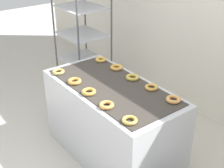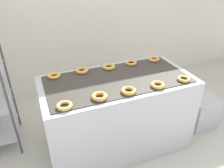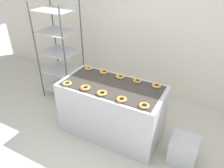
{
  "view_description": "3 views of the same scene",
  "coord_description": "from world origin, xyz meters",
  "px_view_note": "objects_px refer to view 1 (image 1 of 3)",
  "views": [
    {
      "loc": [
        2.18,
        -1.03,
        2.32
      ],
      "look_at": [
        0.0,
        0.63,
        0.89
      ],
      "focal_mm": 50.0,
      "sensor_mm": 36.0,
      "label": 1
    },
    {
      "loc": [
        -0.76,
        -1.11,
        1.9
      ],
      "look_at": [
        0.0,
        0.78,
        0.73
      ],
      "focal_mm": 35.0,
      "sensor_mm": 36.0,
      "label": 2
    },
    {
      "loc": [
        1.25,
        -1.73,
        2.47
      ],
      "look_at": [
        0.0,
        0.63,
        0.89
      ],
      "focal_mm": 35.0,
      "sensor_mm": 36.0,
      "label": 3
    }
  ],
  "objects_px": {
    "donut_near_right": "(107,105)",
    "donut_near_leftmost": "(58,72)",
    "baking_rack_cart": "(82,34)",
    "donut_near_left": "(75,81)",
    "donut_near_rightmost": "(130,120)",
    "donut_far_center": "(132,77)",
    "donut_far_rightmost": "(173,99)",
    "donut_far_right": "(151,87)",
    "fryer_machine": "(112,122)",
    "donut_near_center": "(89,92)",
    "donut_far_left": "(116,67)",
    "donut_far_leftmost": "(101,60)"
  },
  "relations": [
    {
      "from": "donut_near_right",
      "to": "donut_near_leftmost",
      "type": "bearing_deg",
      "value": -179.77
    },
    {
      "from": "baking_rack_cart",
      "to": "donut_near_left",
      "type": "bearing_deg",
      "value": -35.87
    },
    {
      "from": "donut_near_rightmost",
      "to": "donut_near_left",
      "type": "bearing_deg",
      "value": 179.64
    },
    {
      "from": "donut_far_center",
      "to": "donut_far_rightmost",
      "type": "bearing_deg",
      "value": 0.16
    },
    {
      "from": "donut_near_right",
      "to": "donut_far_right",
      "type": "height_order",
      "value": "donut_near_right"
    },
    {
      "from": "fryer_machine",
      "to": "donut_near_rightmost",
      "type": "bearing_deg",
      "value": -24.44
    },
    {
      "from": "donut_near_left",
      "to": "donut_near_center",
      "type": "relative_size",
      "value": 1.01
    },
    {
      "from": "donut_near_right",
      "to": "donut_far_right",
      "type": "relative_size",
      "value": 1.03
    },
    {
      "from": "donut_near_right",
      "to": "donut_far_left",
      "type": "xyz_separation_m",
      "value": [
        -0.57,
        0.56,
        0.0
      ]
    },
    {
      "from": "donut_far_center",
      "to": "donut_far_right",
      "type": "bearing_deg",
      "value": 1.63
    },
    {
      "from": "donut_near_left",
      "to": "donut_far_leftmost",
      "type": "relative_size",
      "value": 1.1
    },
    {
      "from": "donut_near_center",
      "to": "donut_far_center",
      "type": "xyz_separation_m",
      "value": [
        0.02,
        0.53,
        0.0
      ]
    },
    {
      "from": "fryer_machine",
      "to": "donut_far_right",
      "type": "distance_m",
      "value": 0.6
    },
    {
      "from": "donut_near_center",
      "to": "donut_far_left",
      "type": "bearing_deg",
      "value": 116.77
    },
    {
      "from": "donut_far_right",
      "to": "donut_near_rightmost",
      "type": "bearing_deg",
      "value": -60.29
    },
    {
      "from": "donut_near_center",
      "to": "donut_near_right",
      "type": "height_order",
      "value": "same"
    },
    {
      "from": "donut_near_left",
      "to": "donut_far_leftmost",
      "type": "xyz_separation_m",
      "value": [
        -0.3,
        0.54,
        -0.0
      ]
    },
    {
      "from": "donut_far_rightmost",
      "to": "donut_near_right",
      "type": "bearing_deg",
      "value": -118.13
    },
    {
      "from": "baking_rack_cart",
      "to": "donut_far_center",
      "type": "height_order",
      "value": "baking_rack_cart"
    },
    {
      "from": "donut_near_left",
      "to": "donut_far_left",
      "type": "height_order",
      "value": "same"
    },
    {
      "from": "donut_far_center",
      "to": "donut_far_rightmost",
      "type": "height_order",
      "value": "same"
    },
    {
      "from": "donut_near_rightmost",
      "to": "donut_near_right",
      "type": "bearing_deg",
      "value": -178.04
    },
    {
      "from": "donut_near_left",
      "to": "donut_near_center",
      "type": "height_order",
      "value": "donut_near_left"
    },
    {
      "from": "fryer_machine",
      "to": "donut_near_left",
      "type": "bearing_deg",
      "value": -137.06
    },
    {
      "from": "donut_near_center",
      "to": "donut_near_rightmost",
      "type": "bearing_deg",
      "value": 0.19
    },
    {
      "from": "donut_near_left",
      "to": "donut_far_rightmost",
      "type": "distance_m",
      "value": 1.0
    },
    {
      "from": "baking_rack_cart",
      "to": "donut_far_leftmost",
      "type": "relative_size",
      "value": 14.3
    },
    {
      "from": "baking_rack_cart",
      "to": "donut_far_rightmost",
      "type": "height_order",
      "value": "baking_rack_cart"
    },
    {
      "from": "donut_near_rightmost",
      "to": "donut_far_rightmost",
      "type": "height_order",
      "value": "donut_far_rightmost"
    },
    {
      "from": "donut_far_left",
      "to": "donut_far_center",
      "type": "relative_size",
      "value": 1.0
    },
    {
      "from": "donut_near_leftmost",
      "to": "donut_near_right",
      "type": "height_order",
      "value": "donut_near_right"
    },
    {
      "from": "donut_far_right",
      "to": "donut_far_leftmost",
      "type": "bearing_deg",
      "value": 179.69
    },
    {
      "from": "fryer_machine",
      "to": "donut_far_right",
      "type": "height_order",
      "value": "donut_far_right"
    },
    {
      "from": "donut_near_right",
      "to": "donut_far_left",
      "type": "relative_size",
      "value": 0.97
    },
    {
      "from": "donut_far_leftmost",
      "to": "donut_far_right",
      "type": "relative_size",
      "value": 0.98
    },
    {
      "from": "donut_near_right",
      "to": "baking_rack_cart",
      "type": "bearing_deg",
      "value": 154.1
    },
    {
      "from": "donut_near_center",
      "to": "donut_far_right",
      "type": "xyz_separation_m",
      "value": [
        0.29,
        0.54,
        -0.0
      ]
    },
    {
      "from": "donut_near_rightmost",
      "to": "donut_far_right",
      "type": "bearing_deg",
      "value": 119.71
    },
    {
      "from": "donut_far_right",
      "to": "donut_far_rightmost",
      "type": "relative_size",
      "value": 0.95
    },
    {
      "from": "donut_far_leftmost",
      "to": "donut_far_right",
      "type": "distance_m",
      "value": 0.86
    },
    {
      "from": "baking_rack_cart",
      "to": "fryer_machine",
      "type": "bearing_deg",
      "value": -21.02
    },
    {
      "from": "fryer_machine",
      "to": "baking_rack_cart",
      "type": "bearing_deg",
      "value": 158.98
    },
    {
      "from": "donut_near_right",
      "to": "donut_near_rightmost",
      "type": "distance_m",
      "value": 0.3
    },
    {
      "from": "donut_near_right",
      "to": "donut_near_rightmost",
      "type": "xyz_separation_m",
      "value": [
        0.3,
        0.01,
        -0.0
      ]
    },
    {
      "from": "fryer_machine",
      "to": "donut_near_leftmost",
      "type": "relative_size",
      "value": 11.5
    },
    {
      "from": "baking_rack_cart",
      "to": "donut_far_center",
      "type": "xyz_separation_m",
      "value": [
        1.38,
        -0.27,
        -0.04
      ]
    },
    {
      "from": "donut_near_left",
      "to": "donut_near_rightmost",
      "type": "relative_size",
      "value": 1.08
    },
    {
      "from": "fryer_machine",
      "to": "donut_near_center",
      "type": "relative_size",
      "value": 11.0
    },
    {
      "from": "donut_near_right",
      "to": "donut_far_right",
      "type": "bearing_deg",
      "value": 90.39
    },
    {
      "from": "donut_near_right",
      "to": "donut_far_left",
      "type": "bearing_deg",
      "value": 135.72
    }
  ]
}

